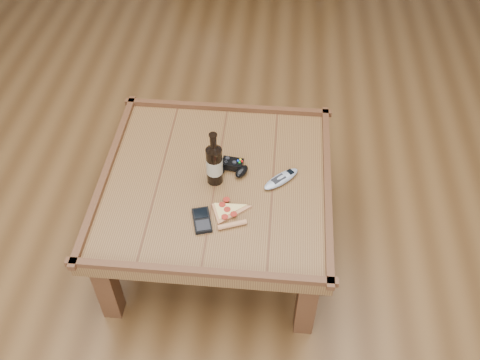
# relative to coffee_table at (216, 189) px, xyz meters

# --- Properties ---
(ground) EXTENTS (6.00, 6.00, 0.00)m
(ground) POSITION_rel_coffee_table_xyz_m (0.00, 0.00, -0.39)
(ground) COLOR #4E3016
(ground) RESTS_ON ground
(coffee_table) EXTENTS (1.03, 1.03, 0.48)m
(coffee_table) POSITION_rel_coffee_table_xyz_m (0.00, 0.00, 0.00)
(coffee_table) COLOR #513117
(coffee_table) RESTS_ON ground
(beer_bottle) EXTENTS (0.07, 0.07, 0.27)m
(beer_bottle) POSITION_rel_coffee_table_xyz_m (-0.00, -0.00, 0.17)
(beer_bottle) COLOR black
(beer_bottle) RESTS_ON coffee_table
(game_controller) EXTENTS (0.17, 0.12, 0.04)m
(game_controller) POSITION_rel_coffee_table_xyz_m (0.06, 0.06, 0.08)
(game_controller) COLOR black
(game_controller) RESTS_ON coffee_table
(pizza_slice) EXTENTS (0.20, 0.25, 0.02)m
(pizza_slice) POSITION_rel_coffee_table_xyz_m (0.07, -0.19, 0.07)
(pizza_slice) COLOR #B87F50
(pizza_slice) RESTS_ON coffee_table
(smartphone) EXTENTS (0.10, 0.14, 0.02)m
(smartphone) POSITION_rel_coffee_table_xyz_m (-0.03, -0.24, 0.07)
(smartphone) COLOR black
(smartphone) RESTS_ON coffee_table
(remote_control) EXTENTS (0.18, 0.17, 0.03)m
(remote_control) POSITION_rel_coffee_table_xyz_m (0.28, 0.02, 0.07)
(remote_control) COLOR gray
(remote_control) RESTS_ON coffee_table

